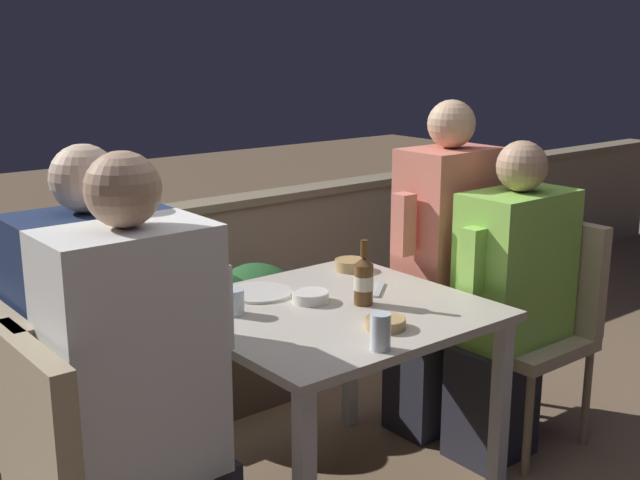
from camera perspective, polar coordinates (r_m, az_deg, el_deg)
parapet_wall at (r=4.00m, az=-12.88°, el=-3.56°), size 9.00×0.18×0.79m
dining_table at (r=2.74m, az=0.88°, el=-6.61°), size 0.95×0.88×0.72m
planter_hedge at (r=3.56m, az=-7.31°, el=-6.52°), size 0.82×0.47×0.61m
chair_left_near at (r=2.18m, az=-16.87°, el=-15.37°), size 0.44×0.44×0.90m
person_white_polo at (r=2.19m, az=-12.24°, el=-11.14°), size 0.50×0.26×1.33m
chair_left_far at (r=2.44m, az=-19.04°, el=-12.17°), size 0.44×0.44×0.90m
person_navy_jumper at (r=2.46m, az=-14.88°, el=-8.65°), size 0.50×0.26×1.32m
chair_right_near at (r=3.33m, az=15.31°, el=-4.82°), size 0.44×0.44×0.90m
person_green_blouse at (r=3.15m, az=13.23°, el=-4.34°), size 0.51×0.26×1.23m
chair_right_far at (r=3.48m, az=10.72°, el=-3.71°), size 0.44×0.44×0.90m
person_coral_top at (r=3.30m, az=8.60°, el=-1.94°), size 0.48×0.26×1.36m
beer_bottle at (r=2.71m, az=3.12°, el=-2.85°), size 0.07×0.07×0.23m
plate_0 at (r=2.85m, az=-4.39°, el=-3.75°), size 0.24×0.24×0.01m
bowl_0 at (r=2.52m, az=4.75°, el=-5.82°), size 0.13×0.13×0.03m
bowl_1 at (r=3.12m, az=2.20°, el=-1.72°), size 0.12×0.12×0.04m
bowl_2 at (r=2.75m, az=-0.67°, el=-4.00°), size 0.13×0.13×0.04m
glass_cup_0 at (r=2.80m, az=-9.65°, el=-3.06°), size 0.06×0.06×0.12m
glass_cup_1 at (r=2.64m, az=-6.18°, el=-4.39°), size 0.07×0.07×0.09m
glass_cup_2 at (r=2.33m, az=4.31°, el=-6.52°), size 0.06×0.06×0.11m
fork_0 at (r=2.88m, az=4.23°, el=-3.54°), size 0.14×0.12×0.01m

